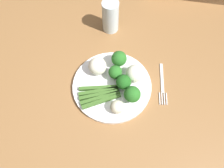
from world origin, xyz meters
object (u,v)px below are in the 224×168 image
Objects in this scene: dining_table at (119,96)px; cauliflower_left at (135,74)px; broccoli_near_center at (115,72)px; chair at (170,22)px; cauliflower_front at (98,66)px; fork at (162,84)px; broccoli_back at (124,82)px; cauliflower_back_right at (117,107)px; plate at (112,86)px; broccoli_right at (132,94)px; water_glass at (110,17)px; asparagus_bundle at (100,95)px; broccoli_outer_edge at (119,59)px.

dining_table is 0.16m from cauliflower_left.
chair is at bearing -111.79° from broccoli_near_center.
fork is at bearing 178.41° from cauliflower_front.
fork is at bearing -179.78° from cauliflower_left.
fork reaches higher than dining_table.
cauliflower_left is at bearing -96.28° from fork.
cauliflower_back_right is (0.01, 0.09, -0.01)m from broccoli_back.
broccoli_back reaches higher than cauliflower_back_right.
broccoli_back is 0.98× the size of cauliflower_front.
cauliflower_back_right reaches higher than plate.
broccoli_back is at bearing 63.85° from chair.
cauliflower_front is (0.13, -0.09, -0.01)m from broccoli_right.
cauliflower_front is at bearing -3.00° from cauliflower_left.
broccoli_back is at bearing -79.30° from fork.
broccoli_right is (-0.07, 0.07, 0.00)m from broccoli_near_center.
water_glass is (0.08, -0.25, 0.17)m from dining_table.
broccoli_back is 0.15m from fork.
broccoli_near_center is at bearing -93.75° from fork.
cauliflower_left reaches higher than plate.
chair is at bearing -107.98° from broccoli_back.
dining_table is 0.17m from cauliflower_back_right.
water_glass is at bearing -109.85° from asparagus_bundle.
asparagus_bundle reaches higher than dining_table.
fork is (0.07, 0.58, 0.28)m from chair.
broccoli_back is (0.20, 0.62, 0.33)m from chair.
dining_table is 22.32× the size of cauliflower_front.
cauliflower_back_right is at bearing -54.81° from fork.
broccoli_back reaches higher than asparagus_bundle.
fork is 1.28× the size of water_glass.
broccoli_outer_edge is at bearing -131.71° from asparagus_bundle.
cauliflower_left is at bearing -173.41° from broccoli_near_center.
plate is 0.06m from asparagus_bundle.
cauliflower_front is (0.08, -0.03, 0.15)m from dining_table.
chair is at bearing -117.63° from cauliflower_front.
plate reaches higher than dining_table.
cauliflower_front is at bearing -22.59° from dining_table.
dining_table is at bearing 132.51° from broccoli_near_center.
asparagus_bundle is (0.28, 0.67, 0.30)m from chair.
cauliflower_front is (0.06, -0.05, 0.04)m from plate.
fork is (-0.10, -0.08, -0.05)m from broccoli_right.
asparagus_bundle is 0.14m from broccoli_outer_edge.
broccoli_near_center is (-0.01, -0.03, 0.04)m from plate.
asparagus_bundle is at bearing -73.87° from fork.
chair is 0.73m from cauliflower_front.
dining_table is at bearing 30.11° from cauliflower_left.
broccoli_right reaches higher than cauliflower_back_right.
asparagus_bundle is 2.33× the size of cauliflower_front.
broccoli_back is 0.05m from broccoli_right.
asparagus_bundle is at bearing 63.01° from broccoli_near_center.
broccoli_right is 0.06m from cauliflower_back_right.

